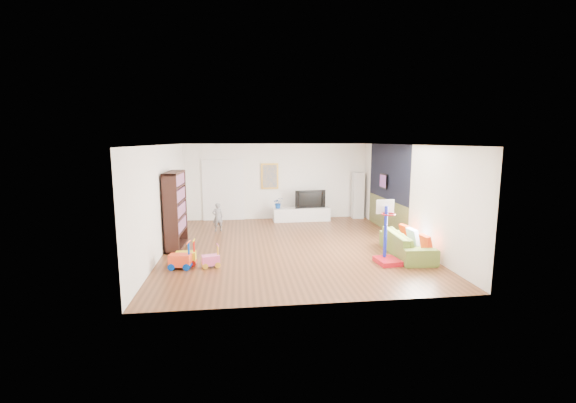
{
  "coord_description": "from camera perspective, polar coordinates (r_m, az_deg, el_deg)",
  "views": [
    {
      "loc": [
        -1.28,
        -9.97,
        2.81
      ],
      "look_at": [
        0.0,
        0.4,
        1.15
      ],
      "focal_mm": 24.0,
      "sensor_mm": 36.0,
      "label": 1
    }
  ],
  "objects": [
    {
      "name": "ride_on_yellow",
      "position": [
        9.07,
        -14.93,
        -7.36
      ],
      "size": [
        0.45,
        0.28,
        0.59
      ],
      "primitive_type": "cube",
      "rotation": [
        0.0,
        0.0,
        -0.01
      ],
      "color": "yellow",
      "rests_on": "ground"
    },
    {
      "name": "vase_plant",
      "position": [
        13.44,
        -1.47,
        -0.21
      ],
      "size": [
        0.38,
        0.34,
        0.38
      ],
      "primitive_type": "imported",
      "rotation": [
        0.0,
        0.0,
        0.15
      ],
      "color": "navy",
      "rests_on": "media_console"
    },
    {
      "name": "doorway",
      "position": [
        13.8,
        -9.56,
        1.58
      ],
      "size": [
        1.45,
        0.06,
        2.1
      ],
      "primitive_type": "cube",
      "color": "white",
      "rests_on": "ground"
    },
    {
      "name": "wall_left",
      "position": [
        10.26,
        -18.03,
        0.41
      ],
      "size": [
        0.0,
        7.5,
        2.7
      ],
      "primitive_type": "cube",
      "color": "silver",
      "rests_on": "ground"
    },
    {
      "name": "sofa",
      "position": [
        9.97,
        17.19,
        -6.02
      ],
      "size": [
        0.89,
        2.03,
        0.58
      ],
      "primitive_type": "imported",
      "rotation": [
        0.0,
        0.0,
        1.51
      ],
      "color": "olive",
      "rests_on": "ground"
    },
    {
      "name": "bookshelf",
      "position": [
        10.54,
        -16.34,
        -1.2
      ],
      "size": [
        0.4,
        1.39,
        2.01
      ],
      "primitive_type": "cube",
      "rotation": [
        0.0,
        0.0,
        -0.03
      ],
      "color": "black",
      "rests_on": "ground"
    },
    {
      "name": "child",
      "position": [
        12.19,
        -10.39,
        -2.29
      ],
      "size": [
        0.37,
        0.3,
        0.9
      ],
      "primitive_type": "imported",
      "rotation": [
        0.0,
        0.0,
        3.41
      ],
      "color": "slate",
      "rests_on": "ground"
    },
    {
      "name": "navy_accent",
      "position": [
        12.27,
        14.62,
        4.25
      ],
      "size": [
        0.01,
        3.2,
        1.7
      ],
      "primitive_type": "cube",
      "color": "black",
      "rests_on": "wall_right"
    },
    {
      "name": "artwork_right",
      "position": [
        12.46,
        13.95,
        2.96
      ],
      "size": [
        0.04,
        0.56,
        0.46
      ],
      "primitive_type": "cube",
      "color": "#7F3F8C",
      "rests_on": "wall_right"
    },
    {
      "name": "tv",
      "position": [
        13.59,
        3.19,
        0.42
      ],
      "size": [
        1.11,
        0.28,
        0.63
      ],
      "primitive_type": "imported",
      "rotation": [
        0.0,
        0.0,
        0.13
      ],
      "color": "black",
      "rests_on": "media_console"
    },
    {
      "name": "ceiling",
      "position": [
        10.05,
        0.28,
        8.4
      ],
      "size": [
        6.5,
        7.5,
        0.0
      ],
      "primitive_type": "cube",
      "color": "white",
      "rests_on": "ground"
    },
    {
      "name": "wall_front",
      "position": [
        6.51,
        4.49,
        -3.94
      ],
      "size": [
        6.5,
        0.0,
        2.7
      ],
      "primitive_type": "cube",
      "color": "white",
      "rests_on": "ground"
    },
    {
      "name": "tall_cabinet",
      "position": [
        14.22,
        10.28,
        0.91
      ],
      "size": [
        0.41,
        0.41,
        1.67
      ],
      "primitive_type": "cube",
      "rotation": [
        0.0,
        0.0,
        -0.05
      ],
      "color": "silver",
      "rests_on": "ground"
    },
    {
      "name": "wall_right",
      "position": [
        11.04,
        17.25,
        1.03
      ],
      "size": [
        0.0,
        7.5,
        2.7
      ],
      "primitive_type": "cube",
      "color": "silver",
      "rests_on": "ground"
    },
    {
      "name": "olive_wainscot",
      "position": [
        12.45,
        14.37,
        -1.95
      ],
      "size": [
        0.01,
        3.2,
        1.0
      ],
      "primitive_type": "cube",
      "color": "brown",
      "rests_on": "wall_right"
    },
    {
      "name": "pillow_center",
      "position": [
        10.03,
        18.04,
        -4.98
      ],
      "size": [
        0.15,
        0.42,
        0.41
      ],
      "primitive_type": "cube",
      "rotation": [
        0.0,
        0.0,
        0.11
      ],
      "color": "white",
      "rests_on": "sofa"
    },
    {
      "name": "wall_back",
      "position": [
        13.85,
        -1.7,
        2.97
      ],
      "size": [
        6.5,
        0.0,
        2.7
      ],
      "primitive_type": "cube",
      "color": "white",
      "rests_on": "ground"
    },
    {
      "name": "pillow_right",
      "position": [
        10.54,
        16.95,
        -4.27
      ],
      "size": [
        0.15,
        0.37,
        0.35
      ],
      "primitive_type": "cube",
      "rotation": [
        0.0,
        0.0,
        0.18
      ],
      "color": "#C12703",
      "rests_on": "sofa"
    },
    {
      "name": "floor",
      "position": [
        10.43,
        0.27,
        -6.59
      ],
      "size": [
        6.5,
        7.5,
        0.0
      ],
      "primitive_type": "cube",
      "color": "brown",
      "rests_on": "ground"
    },
    {
      "name": "ride_on_pink",
      "position": [
        8.84,
        -11.4,
        -7.94
      ],
      "size": [
        0.42,
        0.31,
        0.51
      ],
      "primitive_type": "cube",
      "rotation": [
        0.0,
        0.0,
        0.22
      ],
      "color": "pink",
      "rests_on": "ground"
    },
    {
      "name": "ride_on_orange",
      "position": [
        8.87,
        -15.71,
        -7.68
      ],
      "size": [
        0.5,
        0.35,
        0.62
      ],
      "primitive_type": "cube",
      "rotation": [
        0.0,
        0.0,
        -0.14
      ],
      "color": "#FA4722",
      "rests_on": "ground"
    },
    {
      "name": "painting_back",
      "position": [
        13.77,
        -2.73,
        3.77
      ],
      "size": [
        0.62,
        0.06,
        0.92
      ],
      "primitive_type": "cube",
      "color": "gold",
      "rests_on": "wall_back"
    },
    {
      "name": "media_console",
      "position": [
        13.6,
        2.0,
        -1.91
      ],
      "size": [
        2.0,
        0.55,
        0.46
      ],
      "primitive_type": "cube",
      "rotation": [
        0.0,
        0.0,
        0.03
      ],
      "color": "silver",
      "rests_on": "ground"
    },
    {
      "name": "basketball_hoop",
      "position": [
        9.1,
        14.7,
        -4.46
      ],
      "size": [
        0.55,
        0.65,
        1.47
      ],
      "primitive_type": "cube",
      "rotation": [
        0.0,
        0.0,
        0.08
      ],
      "color": "#AF101C",
      "rests_on": "ground"
    },
    {
      "name": "pillow_left",
      "position": [
        9.52,
        19.76,
        -5.81
      ],
      "size": [
        0.13,
        0.38,
        0.38
      ],
      "primitive_type": "cube",
      "rotation": [
        0.0,
        0.0,
        0.07
      ],
      "color": "red",
      "rests_on": "sofa"
    }
  ]
}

